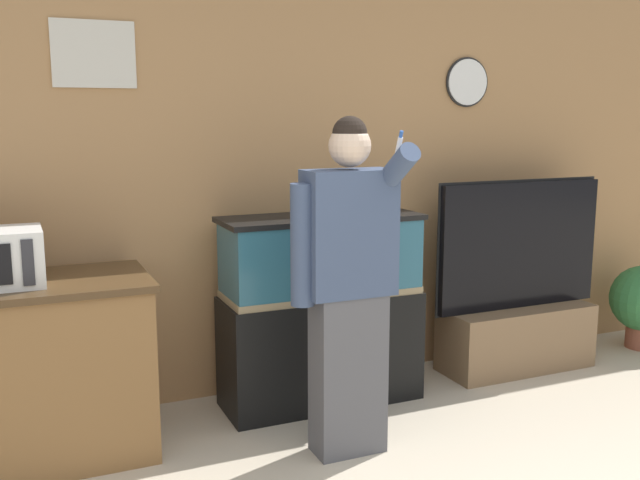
% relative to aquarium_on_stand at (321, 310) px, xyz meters
% --- Properties ---
extents(wall_back_paneled, '(10.00, 0.08, 2.60)m').
position_rel_aquarium_on_stand_xyz_m(wall_back_paneled, '(-0.29, 0.37, 0.74)').
color(wall_back_paneled, '#A87A4C').
rests_on(wall_back_paneled, ground_plane).
extents(aquarium_on_stand, '(1.17, 0.43, 1.12)m').
position_rel_aquarium_on_stand_xyz_m(aquarium_on_stand, '(0.00, 0.00, 0.00)').
color(aquarium_on_stand, black).
rests_on(aquarium_on_stand, ground_plane).
extents(tv_on_stand, '(1.25, 0.40, 1.27)m').
position_rel_aquarium_on_stand_xyz_m(tv_on_stand, '(1.43, -0.00, -0.19)').
color(tv_on_stand, brown).
rests_on(tv_on_stand, ground_plane).
extents(person_standing, '(0.53, 0.40, 1.69)m').
position_rel_aquarium_on_stand_xyz_m(person_standing, '(-0.14, -0.64, 0.32)').
color(person_standing, '#515156').
rests_on(person_standing, ground_plane).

